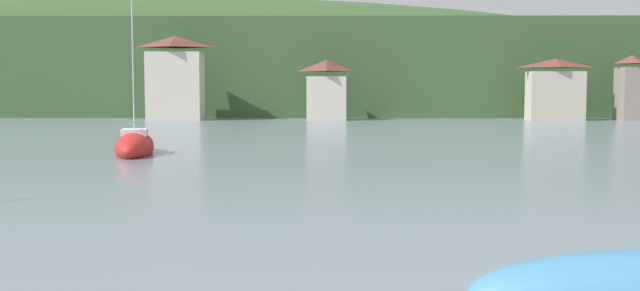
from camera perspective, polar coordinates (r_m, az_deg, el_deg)
wooded_hillside at (r=127.92m, az=-10.88°, el=5.23°), size 352.00×44.15×31.60m
shore_building_west at (r=96.10m, az=-11.23°, el=5.09°), size 7.27×4.34×10.79m
shore_building_westcentral at (r=94.12m, az=0.50°, el=4.28°), size 5.26×4.52×7.76m
shore_building_central at (r=97.94m, az=17.88°, el=4.10°), size 7.20×3.39×7.85m
shore_building_eastcentral at (r=101.46m, az=23.11°, el=4.09°), size 3.26×3.89×8.31m
sailboat_far_3 at (r=48.47m, az=-14.27°, el=-0.05°), size 3.70×8.21×10.48m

